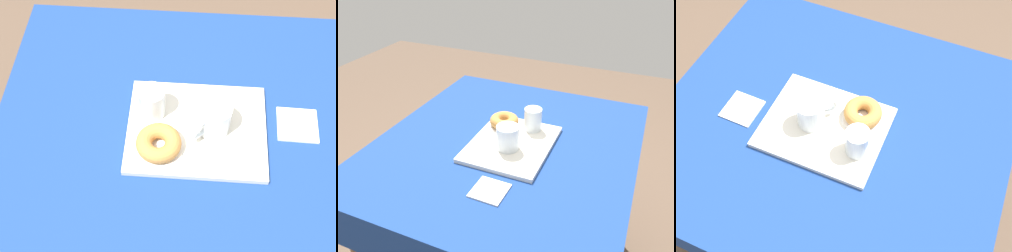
{
  "view_description": "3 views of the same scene",
  "coord_description": "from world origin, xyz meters",
  "views": [
    {
      "loc": [
        0.02,
        0.67,
        1.82
      ],
      "look_at": [
        0.07,
        -0.01,
        0.8
      ],
      "focal_mm": 48.71,
      "sensor_mm": 36.0,
      "label": 1
    },
    {
      "loc": [
        -1.08,
        -0.46,
        1.53
      ],
      "look_at": [
        0.04,
        0.02,
        0.81
      ],
      "focal_mm": 37.36,
      "sensor_mm": 36.0,
      "label": 2
    },
    {
      "loc": [
        0.31,
        -0.63,
        1.81
      ],
      "look_at": [
        0.05,
        -0.03,
        0.82
      ],
      "focal_mm": 42.3,
      "sensor_mm": 36.0,
      "label": 3
    }
  ],
  "objects": [
    {
      "name": "tea_mug_left",
      "position": [
        -0.06,
        -0.03,
        0.82
      ],
      "size": [
        0.11,
        0.11,
        0.09
      ],
      "color": "white",
      "rests_on": "serving_tray"
    },
    {
      "name": "paper_napkin",
      "position": [
        -0.29,
        -0.06,
        0.76
      ],
      "size": [
        0.11,
        0.11,
        0.01
      ],
      "primitive_type": "cube",
      "rotation": [
        0.0,
        0.0,
        -0.02
      ],
      "color": "white",
      "rests_on": "dining_table"
    },
    {
      "name": "dining_table",
      "position": [
        0.0,
        0.0,
        0.65
      ],
      "size": [
        1.11,
        1.0,
        0.76
      ],
      "color": "navy",
      "rests_on": "ground"
    },
    {
      "name": "water_glass_near",
      "position": [
        0.11,
        -0.07,
        0.82
      ],
      "size": [
        0.07,
        0.07,
        0.09
      ],
      "color": "white",
      "rests_on": "serving_tray"
    },
    {
      "name": "sugar_donut_left",
      "position": [
        0.09,
        0.05,
        0.81
      ],
      "size": [
        0.12,
        0.12,
        0.04
      ],
      "primitive_type": "torus",
      "color": "#BC7F3D",
      "rests_on": "donut_plate_left"
    },
    {
      "name": "serving_tray",
      "position": [
        -0.01,
        -0.03,
        0.77
      ],
      "size": [
        0.38,
        0.3,
        0.02
      ],
      "primitive_type": "cube",
      "color": "silver",
      "rests_on": "dining_table"
    },
    {
      "name": "donut_plate_left",
      "position": [
        0.09,
        0.05,
        0.78
      ],
      "size": [
        0.13,
        0.13,
        0.01
      ],
      "primitive_type": "cylinder",
      "color": "white",
      "rests_on": "serving_tray"
    }
  ]
}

